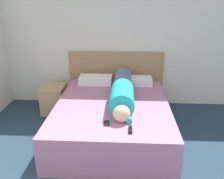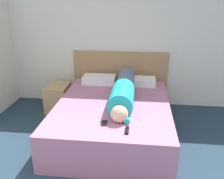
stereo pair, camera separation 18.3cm
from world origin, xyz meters
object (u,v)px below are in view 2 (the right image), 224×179
(cell_phone, at_px, (104,123))
(bed, at_px, (113,118))
(pillow_second, at_px, (140,81))
(pillow_near_headboard, at_px, (99,80))
(tv_remote, at_px, (127,130))
(person_lying, at_px, (123,91))
(nightstand, at_px, (58,98))

(cell_phone, bearing_deg, bed, 86.78)
(pillow_second, distance_m, cell_phone, 1.49)
(pillow_second, bearing_deg, pillow_near_headboard, 180.00)
(tv_remote, bearing_deg, bed, 107.16)
(bed, relative_size, person_lying, 1.28)
(bed, xyz_separation_m, tv_remote, (0.24, -0.78, 0.25))
(cell_phone, bearing_deg, tv_remote, -28.39)
(pillow_second, bearing_deg, cell_phone, -105.24)
(bed, xyz_separation_m, pillow_near_headboard, (-0.33, 0.81, 0.30))
(cell_phone, bearing_deg, nightstand, 127.31)
(nightstand, xyz_separation_m, pillow_near_headboard, (0.71, 0.12, 0.32))
(bed, height_order, cell_phone, cell_phone)
(tv_remote, bearing_deg, pillow_near_headboard, 109.81)
(pillow_second, bearing_deg, tv_remote, -94.17)
(person_lying, height_order, pillow_near_headboard, person_lying)
(person_lying, bearing_deg, nightstand, 153.17)
(bed, distance_m, pillow_near_headboard, 0.93)
(nightstand, bearing_deg, person_lying, -26.83)
(person_lying, bearing_deg, tv_remote, -83.08)
(tv_remote, bearing_deg, nightstand, 131.11)
(nightstand, bearing_deg, bed, -33.50)
(tv_remote, relative_size, cell_phone, 1.15)
(person_lying, relative_size, pillow_near_headboard, 2.90)
(bed, xyz_separation_m, pillow_second, (0.36, 0.81, 0.30))
(pillow_second, bearing_deg, person_lying, -107.24)
(person_lying, height_order, pillow_second, person_lying)
(nightstand, bearing_deg, pillow_second, 4.91)
(nightstand, relative_size, tv_remote, 3.27)
(nightstand, xyz_separation_m, tv_remote, (1.28, -1.47, 0.27))
(pillow_near_headboard, xyz_separation_m, cell_phone, (0.30, -1.44, -0.06))
(bed, relative_size, pillow_near_headboard, 3.73)
(nightstand, xyz_separation_m, pillow_second, (1.40, 0.12, 0.31))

